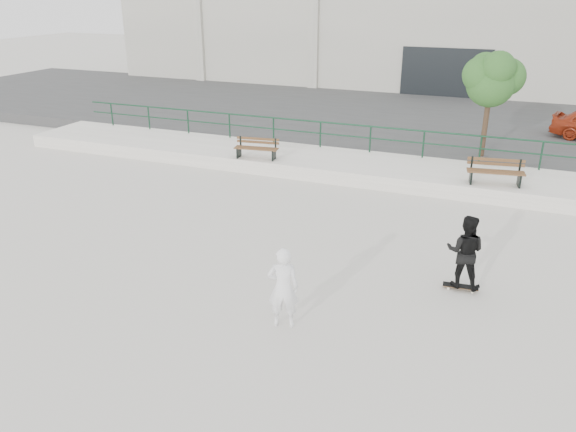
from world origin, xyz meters
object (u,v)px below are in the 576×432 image
at_px(skateboard, 460,286).
at_px(seated_skater, 283,288).
at_px(bench_left, 257,148).
at_px(bench_right, 495,172).
at_px(standing_skater, 465,252).
at_px(tree, 493,77).

bearing_deg(skateboard, seated_skater, -143.29).
distance_m(bench_left, bench_right, 8.31).
distance_m(bench_right, seated_skater, 9.96).
bearing_deg(bench_right, standing_skater, -101.42).
distance_m(bench_right, skateboard, 6.55).
distance_m(bench_right, tree, 4.12).
xyz_separation_m(bench_right, seated_skater, (-3.48, -9.34, -0.04)).
relative_size(bench_left, bench_right, 0.91).
bearing_deg(bench_left, seated_skater, -70.08).
distance_m(bench_left, skateboard, 10.22).
relative_size(bench_right, standing_skater, 1.06).
relative_size(bench_left, tree, 0.43).
relative_size(bench_left, standing_skater, 0.97).
bearing_deg(seated_skater, bench_left, -81.35).
relative_size(skateboard, standing_skater, 0.46).
height_order(standing_skater, seated_skater, standing_skater).
distance_m(tree, standing_skater, 10.03).
height_order(bench_left, seated_skater, seated_skater).
height_order(bench_left, bench_right, bench_right).
bearing_deg(standing_skater, bench_right, -90.57).
bearing_deg(tree, bench_left, -156.04).
bearing_deg(tree, standing_skater, -88.21).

